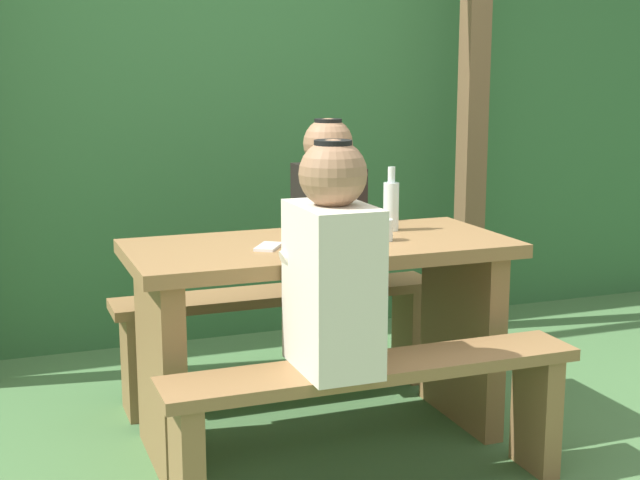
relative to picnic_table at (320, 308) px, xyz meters
The scene contains 11 objects.
ground_plane 0.52m from the picnic_table, ahead, with size 12.00×12.00×0.00m, color #46703F.
hedge_backdrop 1.88m from the picnic_table, 90.00° to the left, with size 6.40×0.73×2.25m, color #336637.
pergola_post_right 1.78m from the picnic_table, 41.09° to the left, with size 0.12×0.12×2.24m, color brown.
picnic_table is the anchor object (origin of this frame).
bench_near 0.54m from the picnic_table, 90.00° to the right, with size 1.40×0.24×0.47m.
bench_far 0.54m from the picnic_table, 90.00° to the left, with size 1.40×0.24×0.47m.
person_white_shirt 0.59m from the picnic_table, 106.50° to the right, with size 0.25×0.35×0.72m.
person_black_coat 0.61m from the picnic_table, 65.67° to the left, with size 0.25×0.35×0.72m.
drinking_glass 0.37m from the picnic_table, 15.12° to the right, with size 0.07×0.07×0.08m, color silver.
bottle_left 0.50m from the picnic_table, 19.24° to the left, with size 0.06×0.06×0.25m.
cell_phone 0.33m from the picnic_table, 168.90° to the right, with size 0.07×0.14×0.01m, color silver.
Camera 1 is at (-1.13, -3.01, 1.41)m, focal length 50.37 mm.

